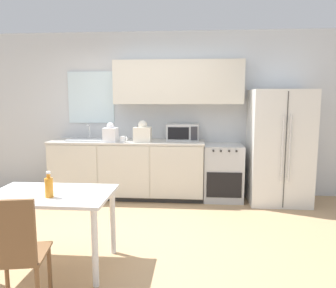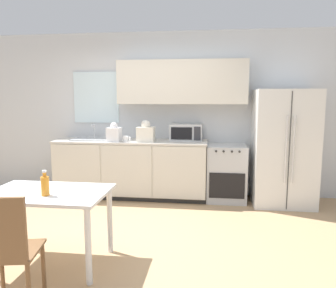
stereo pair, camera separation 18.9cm
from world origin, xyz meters
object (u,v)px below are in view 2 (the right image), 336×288
object	(u,v)px
oven_range	(226,173)
microwave	(186,132)
refrigerator	(283,148)
dining_chair_near	(6,245)
coffee_mug	(126,139)
drink_bottle	(45,185)
dining_table	(48,202)

from	to	relation	value
oven_range	microwave	size ratio (longest dim) A/B	1.72
refrigerator	dining_chair_near	distance (m)	3.96
refrigerator	coffee_mug	distance (m)	2.42
oven_range	refrigerator	distance (m)	0.95
oven_range	refrigerator	xyz separation A→B (m)	(0.85, -0.07, 0.43)
oven_range	coffee_mug	xyz separation A→B (m)	(-1.57, -0.21, 0.54)
drink_bottle	refrigerator	bearing A→B (deg)	41.84
coffee_mug	drink_bottle	size ratio (longest dim) A/B	0.49
microwave	dining_table	distance (m)	2.69
dining_table	drink_bottle	bearing A→B (deg)	-68.84
dining_table	drink_bottle	world-z (taller)	drink_bottle
oven_range	dining_table	world-z (taller)	oven_range
oven_range	coffee_mug	bearing A→B (deg)	-172.24
oven_range	dining_chair_near	distance (m)	3.51
microwave	dining_chair_near	bearing A→B (deg)	-109.60
refrigerator	microwave	size ratio (longest dim) A/B	3.39
drink_bottle	microwave	bearing A→B (deg)	65.96
microwave	drink_bottle	world-z (taller)	microwave
dining_table	dining_chair_near	xyz separation A→B (m)	(0.05, -0.74, -0.09)
oven_range	refrigerator	world-z (taller)	refrigerator
dining_chair_near	drink_bottle	bearing A→B (deg)	79.62
coffee_mug	dining_chair_near	world-z (taller)	coffee_mug
microwave	dining_table	world-z (taller)	microwave
microwave	dining_chair_near	world-z (taller)	microwave
microwave	coffee_mug	bearing A→B (deg)	-161.46
oven_range	dining_chair_near	bearing A→B (deg)	-120.17
refrigerator	oven_range	bearing A→B (deg)	175.24
refrigerator	coffee_mug	world-z (taller)	refrigerator
oven_range	microwave	world-z (taller)	microwave
refrigerator	dining_table	xyz separation A→B (m)	(-2.66, -2.22, -0.25)
coffee_mug	oven_range	bearing A→B (deg)	7.76
refrigerator	coffee_mug	bearing A→B (deg)	-176.61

